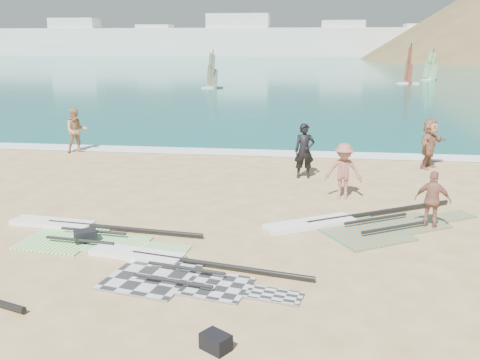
# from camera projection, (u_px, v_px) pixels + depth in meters

# --- Properties ---
(ground) EXTENTS (300.00, 300.00, 0.00)m
(ground) POSITION_uv_depth(u_px,v_px,m) (215.00, 275.00, 11.05)
(ground) COLOR #D2B37B
(ground) RESTS_ON ground
(sea) EXTENTS (300.00, 240.00, 0.06)m
(sea) POSITION_uv_depth(u_px,v_px,m) (306.00, 59.00, 137.59)
(sea) COLOR #0C5651
(sea) RESTS_ON ground
(surf_line) EXTENTS (300.00, 1.20, 0.04)m
(surf_line) POSITION_uv_depth(u_px,v_px,m) (266.00, 154.00, 22.84)
(surf_line) COLOR white
(surf_line) RESTS_ON ground
(far_town) EXTENTS (160.00, 8.00, 12.00)m
(far_town) POSITION_uv_depth(u_px,v_px,m) (253.00, 41.00, 155.71)
(far_town) COLOR white
(far_town) RESTS_ON ground
(rig_grey) EXTENTS (5.09, 2.50, 0.20)m
(rig_grey) POSITION_uv_depth(u_px,v_px,m) (169.00, 269.00, 11.24)
(rig_grey) COLOR #292A2C
(rig_grey) RESTS_ON ground
(rig_green) EXTENTS (5.25, 2.34, 0.20)m
(rig_green) POSITION_uv_depth(u_px,v_px,m) (79.00, 233.00, 13.34)
(rig_green) COLOR #38C117
(rig_green) RESTS_ON ground
(rig_orange) EXTENTS (5.76, 4.14, 0.20)m
(rig_orange) POSITION_uv_depth(u_px,v_px,m) (359.00, 224.00, 13.97)
(rig_orange) COLOR orange
(rig_orange) RESTS_ON ground
(gear_bag_near) EXTENTS (0.62, 0.58, 0.32)m
(gear_bag_near) POSITION_uv_depth(u_px,v_px,m) (86.00, 237.00, 12.77)
(gear_bag_near) COLOR black
(gear_bag_near) RESTS_ON ground
(gear_bag_far) EXTENTS (0.55, 0.51, 0.27)m
(gear_bag_far) POSITION_uv_depth(u_px,v_px,m) (216.00, 342.00, 8.37)
(gear_bag_far) COLOR black
(gear_bag_far) RESTS_ON ground
(person_wetsuit) EXTENTS (0.76, 0.56, 1.93)m
(person_wetsuit) POSITION_uv_depth(u_px,v_px,m) (304.00, 151.00, 18.62)
(person_wetsuit) COLOR black
(person_wetsuit) RESTS_ON ground
(beachgoer_left) EXTENTS (1.17, 1.10, 1.90)m
(beachgoer_left) POSITION_uv_depth(u_px,v_px,m) (76.00, 131.00, 22.87)
(beachgoer_left) COLOR tan
(beachgoer_left) RESTS_ON ground
(beachgoer_mid) EXTENTS (1.13, 0.68, 1.72)m
(beachgoer_mid) POSITION_uv_depth(u_px,v_px,m) (344.00, 171.00, 16.22)
(beachgoer_mid) COLOR #975B51
(beachgoer_mid) RESTS_ON ground
(beachgoer_back) EXTENTS (0.97, 0.66, 1.53)m
(beachgoer_back) POSITION_uv_depth(u_px,v_px,m) (433.00, 200.00, 13.59)
(beachgoer_back) COLOR #945F4D
(beachgoer_back) RESTS_ON ground
(beachgoer_right) EXTENTS (1.48, 1.75, 1.89)m
(beachgoer_right) POSITION_uv_depth(u_px,v_px,m) (429.00, 144.00, 20.06)
(beachgoer_right) COLOR #A16850
(beachgoer_right) RESTS_ON ground
(windsurfer_left) EXTENTS (2.07, 2.14, 3.85)m
(windsurfer_left) POSITION_uv_depth(u_px,v_px,m) (212.00, 77.00, 52.95)
(windsurfer_left) COLOR white
(windsurfer_left) RESTS_ON ground
(windsurfer_centre) EXTENTS (2.47, 2.95, 4.42)m
(windsurfer_centre) POSITION_uv_depth(u_px,v_px,m) (408.00, 72.00, 58.57)
(windsurfer_centre) COLOR white
(windsurfer_centre) RESTS_ON ground
(windsurfer_right) EXTENTS (2.09, 2.24, 3.75)m
(windsurfer_right) POSITION_uv_depth(u_px,v_px,m) (430.00, 71.00, 63.79)
(windsurfer_right) COLOR white
(windsurfer_right) RESTS_ON ground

